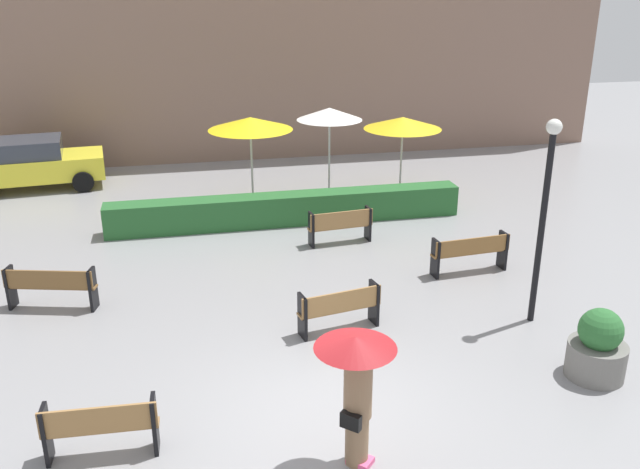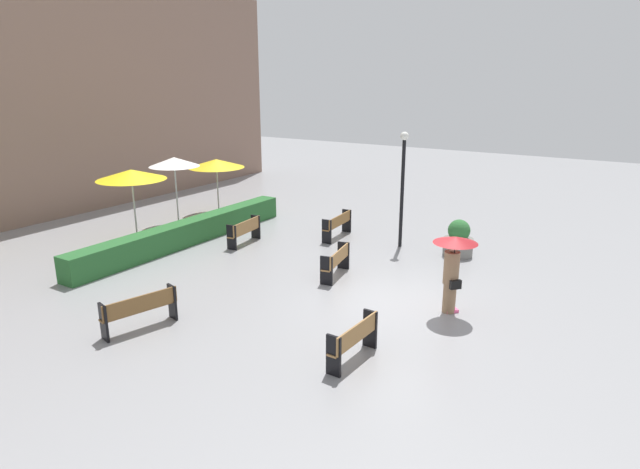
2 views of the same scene
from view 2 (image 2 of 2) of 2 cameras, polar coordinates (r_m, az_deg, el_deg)
The scene contains 14 objects.
ground_plane at distance 14.27m, azimuth 8.30°, elevation -7.14°, with size 60.00×60.00×0.00m, color gray.
bench_back_row at distance 18.98m, azimuth -7.91°, elevation 0.46°, with size 1.63×0.51×0.86m.
bench_far_left at distance 13.19m, azimuth -18.43°, elevation -7.42°, with size 1.79×0.77×0.86m.
bench_mid_center at distance 15.75m, azimuth 1.75°, elevation -2.76°, with size 1.61×0.64×0.84m.
bench_near_left at distance 11.25m, azimuth 3.63°, elevation -10.87°, with size 1.56×0.39×0.85m.
bench_far_right at distance 19.55m, azimuth 1.90°, elevation 1.14°, with size 1.81×0.50×0.86m.
pedestrian_with_umbrella at distance 13.48m, azimuth 13.82°, elevation -2.79°, with size 1.07×1.07×1.99m.
planter_pot at distance 18.13m, azimuth 14.35°, elevation -0.60°, with size 0.95×0.95×1.21m.
lamp_post at distance 18.32m, azimuth 8.71°, elevation 5.94°, with size 0.28×0.28×3.91m.
patio_umbrella_yellow at distance 19.84m, azimuth -19.26°, elevation 5.96°, with size 2.37×2.37×2.56m.
patio_umbrella_white at distance 21.63m, azimuth -15.10°, elevation 7.38°, with size 1.92×1.92×2.67m.
patio_umbrella_yellow_far at distance 23.15m, azimuth -10.86°, elevation 7.36°, with size 2.33×2.33×2.33m.
hedge_strip at distance 19.42m, azimuth -13.80°, elevation 0.20°, with size 9.45×0.70×0.81m, color #28602D.
building_facade at distance 24.35m, azimuth -28.97°, elevation 12.55°, with size 28.00×1.20×9.74m, color #846656.
Camera 2 is at (-12.06, -5.14, 5.65)m, focal length 30.41 mm.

